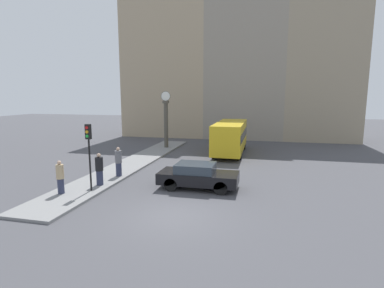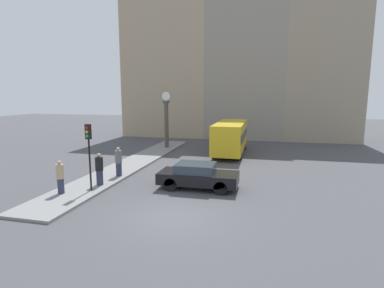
# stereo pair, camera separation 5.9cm
# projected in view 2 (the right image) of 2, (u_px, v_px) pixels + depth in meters

# --- Properties ---
(ground_plane) EXTENTS (120.00, 120.00, 0.00)m
(ground_plane) POSITION_uv_depth(u_px,v_px,m) (174.00, 216.00, 12.53)
(ground_plane) COLOR #47474C
(sidewalk_corner) EXTENTS (2.53, 21.26, 0.13)m
(sidewalk_corner) POSITION_uv_depth(u_px,v_px,m) (134.00, 163.00, 22.14)
(sidewalk_corner) COLOR gray
(sidewalk_corner) RESTS_ON ground_plane
(building_row) EXTENTS (27.07, 5.00, 18.00)m
(building_row) POSITION_uv_depth(u_px,v_px,m) (231.00, 67.00, 35.17)
(building_row) COLOR tan
(building_row) RESTS_ON ground_plane
(sedan_car) EXTENTS (4.26, 1.83, 1.37)m
(sedan_car) POSITION_uv_depth(u_px,v_px,m) (198.00, 176.00, 16.15)
(sedan_car) COLOR black
(sedan_car) RESTS_ON ground_plane
(bus_distant) EXTENTS (2.34, 7.74, 2.72)m
(bus_distant) POSITION_uv_depth(u_px,v_px,m) (231.00, 136.00, 25.78)
(bus_distant) COLOR gold
(bus_distant) RESTS_ON ground_plane
(traffic_light_near) EXTENTS (0.26, 0.24, 3.44)m
(traffic_light_near) POSITION_uv_depth(u_px,v_px,m) (89.00, 143.00, 15.10)
(traffic_light_near) COLOR black
(traffic_light_near) RESTS_ON sidewalk_corner
(street_clock) EXTENTS (0.92, 0.50, 5.27)m
(street_clock) POSITION_uv_depth(u_px,v_px,m) (166.00, 121.00, 28.13)
(street_clock) COLOR #4C473D
(street_clock) RESTS_ON sidewalk_corner
(pedestrian_tan_coat) EXTENTS (0.37, 0.37, 1.68)m
(pedestrian_tan_coat) POSITION_uv_depth(u_px,v_px,m) (60.00, 177.00, 14.89)
(pedestrian_tan_coat) COLOR #2D334C
(pedestrian_tan_coat) RESTS_ON sidewalk_corner
(pedestrian_black_jacket) EXTENTS (0.42, 0.42, 1.76)m
(pedestrian_black_jacket) POSITION_uv_depth(u_px,v_px,m) (99.00, 169.00, 16.33)
(pedestrian_black_jacket) COLOR #2D334C
(pedestrian_black_jacket) RESTS_ON sidewalk_corner
(pedestrian_grey_jacket) EXTENTS (0.41, 0.41, 1.78)m
(pedestrian_grey_jacket) POSITION_uv_depth(u_px,v_px,m) (119.00, 162.00, 18.16)
(pedestrian_grey_jacket) COLOR #2D334C
(pedestrian_grey_jacket) RESTS_ON sidewalk_corner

